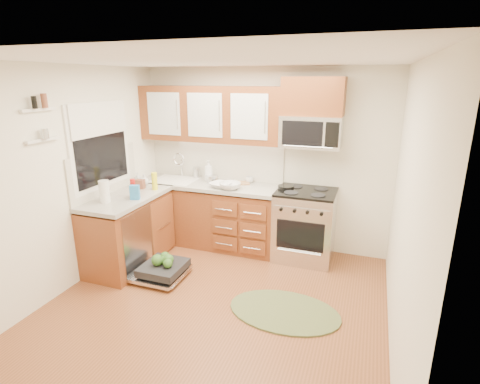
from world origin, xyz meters
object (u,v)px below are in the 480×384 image
at_px(dishwasher, 161,270).
at_px(range, 305,225).
at_px(cutting_board, 239,183).
at_px(bowl_a, 220,185).
at_px(rug, 284,311).
at_px(cup, 250,180).
at_px(skillet, 286,187).
at_px(sink, 175,188).
at_px(upper_cabinets, 210,114).
at_px(microwave, 311,132).
at_px(paper_towel_roll, 104,192).
at_px(stock_pot, 212,179).
at_px(bowl_b, 230,186).

bearing_deg(dishwasher, range, 36.27).
height_order(cutting_board, bowl_a, bowl_a).
relative_size(rug, cup, 10.41).
xyz_separation_m(skillet, cup, (-0.57, 0.20, -0.00)).
height_order(sink, cutting_board, cutting_board).
height_order(upper_cabinets, dishwasher, upper_cabinets).
xyz_separation_m(range, cutting_board, (-0.97, 0.12, 0.46)).
height_order(range, microwave, microwave).
bearing_deg(bowl_a, upper_cabinets, 131.35).
bearing_deg(paper_towel_roll, bowl_a, 45.20).
distance_m(paper_towel_roll, bowl_a, 1.49).
relative_size(stock_pot, paper_towel_roll, 0.65).
relative_size(bowl_b, cup, 2.56).
bearing_deg(sink, bowl_b, -10.31).
bearing_deg(skillet, dishwasher, -137.63).
distance_m(stock_pot, bowl_a, 0.27).
bearing_deg(skillet, stock_pot, 178.73).
bearing_deg(upper_cabinets, skillet, -6.23).
height_order(skillet, cutting_board, skillet).
xyz_separation_m(range, microwave, (0.00, 0.12, 1.23)).
distance_m(cutting_board, bowl_b, 0.30).
height_order(rug, cup, cup).
bearing_deg(cup, microwave, -6.70).
xyz_separation_m(dishwasher, stock_pot, (0.19, 1.18, 0.88)).
height_order(paper_towel_roll, cup, paper_towel_roll).
distance_m(cutting_board, cup, 0.16).
bearing_deg(dishwasher, rug, -6.84).
bearing_deg(bowl_a, range, 6.98).
xyz_separation_m(bowl_a, bowl_b, (0.16, -0.04, 0.01)).
xyz_separation_m(rug, cutting_board, (-1.01, 1.44, 0.93)).
relative_size(skillet, cup, 1.88).
xyz_separation_m(microwave, paper_towel_roll, (-2.20, -1.32, -0.64)).
distance_m(skillet, bowl_a, 0.89).
height_order(rug, bowl_b, bowl_b).
height_order(skillet, cup, cup).
distance_m(upper_cabinets, bowl_b, 1.05).
bearing_deg(cup, bowl_a, -129.96).
bearing_deg(cup, upper_cabinets, -172.29).
bearing_deg(bowl_b, paper_towel_roll, -139.86).
height_order(sink, bowl_a, bowl_a).
xyz_separation_m(rug, skillet, (-0.32, 1.34, 0.96)).
relative_size(rug, skillet, 5.54).
relative_size(microwave, stock_pot, 4.36).
height_order(range, rug, range).
bearing_deg(rug, sink, 146.47).
distance_m(microwave, sink, 2.13).
bearing_deg(cutting_board, bowl_a, -125.52).
height_order(upper_cabinets, stock_pot, upper_cabinets).
xyz_separation_m(paper_towel_roll, bowl_a, (1.05, 1.06, -0.10)).
bearing_deg(dishwasher, cutting_board, 65.37).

